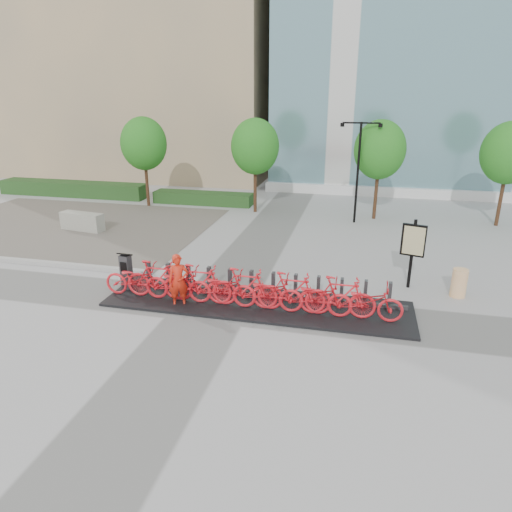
% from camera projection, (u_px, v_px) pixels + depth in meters
% --- Properties ---
extents(ground, '(120.00, 120.00, 0.00)m').
position_uv_depth(ground, '(214.00, 305.00, 14.36)').
color(ground, '#999999').
extents(gravel_patch, '(14.00, 14.00, 0.00)m').
position_uv_depth(gravel_patch, '(68.00, 226.00, 22.92)').
color(gravel_patch, '#49433B').
rests_on(gravel_patch, ground).
extents(hedge_a, '(10.00, 1.40, 0.90)m').
position_uv_depth(hedge_a, '(73.00, 189.00, 29.59)').
color(hedge_a, '#234B1B').
rests_on(hedge_a, ground).
extents(hedge_b, '(6.00, 1.20, 0.70)m').
position_uv_depth(hedge_b, '(203.00, 198.00, 27.42)').
color(hedge_b, '#234B1B').
rests_on(hedge_b, ground).
extents(tree_0, '(2.60, 2.60, 5.10)m').
position_uv_depth(tree_0, '(144.00, 144.00, 25.87)').
color(tree_0, brown).
rests_on(tree_0, ground).
extents(tree_1, '(2.60, 2.60, 5.10)m').
position_uv_depth(tree_1, '(255.00, 147.00, 24.48)').
color(tree_1, brown).
rests_on(tree_1, ground).
extents(tree_2, '(2.60, 2.60, 5.10)m').
position_uv_depth(tree_2, '(380.00, 150.00, 23.09)').
color(tree_2, brown).
rests_on(tree_2, ground).
extents(tree_3, '(2.60, 2.60, 5.10)m').
position_uv_depth(tree_3, '(509.00, 153.00, 21.81)').
color(tree_3, brown).
rests_on(tree_3, ground).
extents(streetlamp, '(2.00, 0.20, 5.00)m').
position_uv_depth(streetlamp, '(359.00, 161.00, 22.54)').
color(streetlamp, black).
rests_on(streetlamp, ground).
extents(dock_pad, '(9.60, 2.40, 0.08)m').
position_uv_depth(dock_pad, '(257.00, 304.00, 14.35)').
color(dock_pad, black).
rests_on(dock_pad, ground).
extents(dock_rail_posts, '(8.02, 0.50, 0.85)m').
position_uv_depth(dock_rail_posts, '(262.00, 285.00, 14.61)').
color(dock_rail_posts, '#2F2F31').
rests_on(dock_rail_posts, dock_pad).
extents(bike_0, '(2.15, 0.75, 1.13)m').
position_uv_depth(bike_0, '(136.00, 279.00, 14.66)').
color(bike_0, red).
rests_on(bike_0, dock_pad).
extents(bike_1, '(2.08, 0.59, 1.25)m').
position_uv_depth(bike_1, '(157.00, 280.00, 14.48)').
color(bike_1, red).
rests_on(bike_1, dock_pad).
extents(bike_2, '(2.15, 0.75, 1.13)m').
position_uv_depth(bike_2, '(178.00, 283.00, 14.35)').
color(bike_2, red).
rests_on(bike_2, dock_pad).
extents(bike_3, '(2.08, 0.59, 1.25)m').
position_uv_depth(bike_3, '(200.00, 284.00, 14.18)').
color(bike_3, red).
rests_on(bike_3, dock_pad).
extents(bike_4, '(2.15, 0.75, 1.13)m').
position_uv_depth(bike_4, '(222.00, 288.00, 14.04)').
color(bike_4, red).
rests_on(bike_4, dock_pad).
extents(bike_5, '(2.08, 0.59, 1.25)m').
position_uv_depth(bike_5, '(244.00, 288.00, 13.87)').
color(bike_5, red).
rests_on(bike_5, dock_pad).
extents(bike_6, '(2.15, 0.75, 1.13)m').
position_uv_depth(bike_6, '(268.00, 292.00, 13.73)').
color(bike_6, red).
rests_on(bike_6, dock_pad).
extents(bike_7, '(2.08, 0.59, 1.25)m').
position_uv_depth(bike_7, '(291.00, 292.00, 13.56)').
color(bike_7, red).
rests_on(bike_7, dock_pad).
extents(bike_8, '(2.15, 0.75, 1.13)m').
position_uv_depth(bike_8, '(315.00, 297.00, 13.43)').
color(bike_8, red).
rests_on(bike_8, dock_pad).
extents(bike_9, '(2.08, 0.59, 1.25)m').
position_uv_depth(bike_9, '(340.00, 297.00, 13.25)').
color(bike_9, red).
rests_on(bike_9, dock_pad).
extents(bike_10, '(2.15, 0.75, 1.13)m').
position_uv_depth(bike_10, '(365.00, 301.00, 13.12)').
color(bike_10, red).
rests_on(bike_10, dock_pad).
extents(kiosk, '(0.43, 0.37, 1.29)m').
position_uv_depth(kiosk, '(126.00, 271.00, 15.21)').
color(kiosk, '#2F2F31').
rests_on(kiosk, dock_pad).
extents(worker_red, '(0.74, 0.62, 1.71)m').
position_uv_depth(worker_red, '(179.00, 281.00, 13.98)').
color(worker_red, red).
rests_on(worker_red, ground).
extents(construction_barrel, '(0.57, 0.57, 0.94)m').
position_uv_depth(construction_barrel, '(459.00, 283.00, 14.83)').
color(construction_barrel, orange).
rests_on(construction_barrel, ground).
extents(jersey_barrier, '(2.29, 0.94, 0.86)m').
position_uv_depth(jersey_barrier, '(82.00, 222.00, 22.10)').
color(jersey_barrier, gray).
rests_on(jersey_barrier, ground).
extents(map_sign, '(0.79, 0.32, 2.40)m').
position_uv_depth(map_sign, '(413.00, 243.00, 15.15)').
color(map_sign, black).
rests_on(map_sign, ground).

